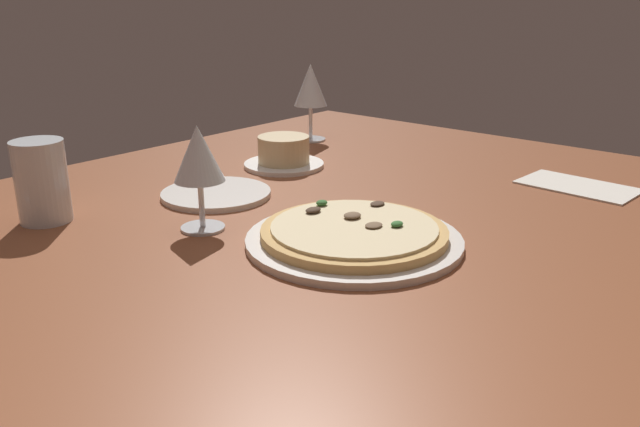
% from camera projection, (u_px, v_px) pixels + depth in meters
% --- Properties ---
extents(dining_table, '(1.50, 1.10, 0.04)m').
position_uv_depth(dining_table, '(290.00, 238.00, 0.94)').
color(dining_table, brown).
rests_on(dining_table, ground).
extents(pizza_main, '(0.29, 0.29, 0.03)m').
position_uv_depth(pizza_main, '(353.00, 236.00, 0.86)').
color(pizza_main, silver).
rests_on(pizza_main, dining_table).
extents(ramekin_on_saucer, '(0.15, 0.15, 0.06)m').
position_uv_depth(ramekin_on_saucer, '(284.00, 154.00, 1.23)').
color(ramekin_on_saucer, white).
rests_on(ramekin_on_saucer, dining_table).
extents(wine_glass_far, '(0.07, 0.07, 0.17)m').
position_uv_depth(wine_glass_far, '(311.00, 88.00, 1.42)').
color(wine_glass_far, silver).
rests_on(wine_glass_far, dining_table).
extents(wine_glass_near, '(0.07, 0.07, 0.15)m').
position_uv_depth(wine_glass_near, '(199.00, 157.00, 0.88)').
color(wine_glass_near, silver).
rests_on(wine_glass_near, dining_table).
extents(water_glass, '(0.07, 0.07, 0.12)m').
position_uv_depth(water_glass, '(43.00, 187.00, 0.94)').
color(water_glass, silver).
rests_on(water_glass, dining_table).
extents(side_plate, '(0.18, 0.18, 0.01)m').
position_uv_depth(side_plate, '(216.00, 194.00, 1.06)').
color(side_plate, silver).
rests_on(side_plate, dining_table).
extents(paper_menu, '(0.12, 0.19, 0.00)m').
position_uv_depth(paper_menu, '(578.00, 186.00, 1.11)').
color(paper_menu, silver).
rests_on(paper_menu, dining_table).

